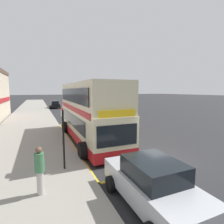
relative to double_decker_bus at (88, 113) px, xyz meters
name	(u,v)px	position (x,y,z in m)	size (l,w,h in m)	color
ground_plane	(67,108)	(2.46, 26.37, -2.06)	(260.00, 260.00, 0.00)	#28282B
pavement_near	(33,109)	(-4.54, 26.37, -1.99)	(6.00, 76.00, 0.14)	gray
double_decker_bus	(88,113)	(0.00, 0.00, 0.00)	(3.27, 10.93, 4.40)	beige
bus_bay_markings	(88,138)	(0.00, 0.14, -2.06)	(3.09, 13.87, 0.01)	yellow
bus_stop_sign	(63,134)	(-2.59, -4.94, -0.25)	(0.09, 0.51, 2.89)	black
parked_car_black_ahead	(55,105)	(-0.17, 26.55, -1.27)	(2.09, 4.20, 1.62)	black
parked_car_silver_distant	(152,183)	(-0.27, -8.76, -1.27)	(2.09, 4.20, 1.62)	#B2B5BA
parked_car_black_behind	(75,100)	(7.46, 43.40, -1.27)	(2.09, 4.20, 1.62)	black
pedestrian_waiting_near_sign	(40,169)	(-3.68, -6.81, -0.97)	(0.34, 0.34, 1.76)	#B7B2AD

